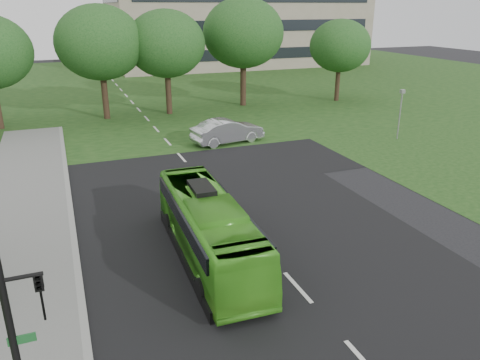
{
  "coord_description": "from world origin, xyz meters",
  "views": [
    {
      "loc": [
        -6.96,
        -14.3,
        9.23
      ],
      "look_at": [
        0.47,
        4.76,
        1.6
      ],
      "focal_mm": 35.0,
      "sensor_mm": 36.0,
      "label": 1
    }
  ],
  "objects_px": {
    "tree_park_b": "(100,43)",
    "tree_park_c": "(166,44)",
    "camera_pole": "(401,108)",
    "sedan": "(228,131)",
    "bus": "(209,228)",
    "tree_park_d": "(243,33)",
    "traffic_light": "(25,351)",
    "tree_park_e": "(340,46)"
  },
  "relations": [
    {
      "from": "tree_park_d",
      "to": "sedan",
      "type": "xyz_separation_m",
      "value": [
        -6.02,
        -12.17,
        -5.96
      ]
    },
    {
      "from": "tree_park_d",
      "to": "sedan",
      "type": "bearing_deg",
      "value": -116.33
    },
    {
      "from": "tree_park_c",
      "to": "tree_park_d",
      "type": "height_order",
      "value": "tree_park_d"
    },
    {
      "from": "tree_park_d",
      "to": "tree_park_e",
      "type": "bearing_deg",
      "value": -7.36
    },
    {
      "from": "bus",
      "to": "sedan",
      "type": "bearing_deg",
      "value": 69.32
    },
    {
      "from": "bus",
      "to": "camera_pole",
      "type": "bearing_deg",
      "value": 33.94
    },
    {
      "from": "tree_park_b",
      "to": "tree_park_d",
      "type": "distance_m",
      "value": 13.28
    },
    {
      "from": "tree_park_c",
      "to": "camera_pole",
      "type": "height_order",
      "value": "tree_park_c"
    },
    {
      "from": "tree_park_b",
      "to": "tree_park_c",
      "type": "bearing_deg",
      "value": -0.83
    },
    {
      "from": "tree_park_d",
      "to": "sedan",
      "type": "distance_m",
      "value": 14.83
    },
    {
      "from": "tree_park_b",
      "to": "traffic_light",
      "type": "relative_size",
      "value": 1.85
    },
    {
      "from": "tree_park_c",
      "to": "bus",
      "type": "height_order",
      "value": "tree_park_c"
    },
    {
      "from": "tree_park_b",
      "to": "tree_park_e",
      "type": "relative_size",
      "value": 1.17
    },
    {
      "from": "tree_park_c",
      "to": "traffic_light",
      "type": "relative_size",
      "value": 1.77
    },
    {
      "from": "bus",
      "to": "traffic_light",
      "type": "relative_size",
      "value": 1.77
    },
    {
      "from": "tree_park_c",
      "to": "camera_pole",
      "type": "relative_size",
      "value": 2.49
    },
    {
      "from": "tree_park_e",
      "to": "bus",
      "type": "xyz_separation_m",
      "value": [
        -22.16,
        -26.02,
        -4.23
      ]
    },
    {
      "from": "tree_park_b",
      "to": "bus",
      "type": "distance_m",
      "value": 26.7
    },
    {
      "from": "tree_park_b",
      "to": "traffic_light",
      "type": "height_order",
      "value": "tree_park_b"
    },
    {
      "from": "tree_park_b",
      "to": "tree_park_c",
      "type": "xyz_separation_m",
      "value": [
        5.53,
        -0.08,
        -0.24
      ]
    },
    {
      "from": "bus",
      "to": "tree_park_d",
      "type": "bearing_deg",
      "value": 67.52
    },
    {
      "from": "tree_park_d",
      "to": "camera_pole",
      "type": "relative_size",
      "value": 2.77
    },
    {
      "from": "sedan",
      "to": "camera_pole",
      "type": "height_order",
      "value": "camera_pole"
    },
    {
      "from": "tree_park_b",
      "to": "tree_park_d",
      "type": "relative_size",
      "value": 0.94
    },
    {
      "from": "tree_park_e",
      "to": "sedan",
      "type": "relative_size",
      "value": 1.55
    },
    {
      "from": "bus",
      "to": "traffic_light",
      "type": "xyz_separation_m",
      "value": [
        -5.96,
        -7.13,
        1.74
      ]
    },
    {
      "from": "traffic_light",
      "to": "tree_park_c",
      "type": "bearing_deg",
      "value": 75.36
    },
    {
      "from": "sedan",
      "to": "traffic_light",
      "type": "height_order",
      "value": "traffic_light"
    },
    {
      "from": "tree_park_b",
      "to": "traffic_light",
      "type": "bearing_deg",
      "value": -98.51
    },
    {
      "from": "tree_park_c",
      "to": "tree_park_d",
      "type": "xyz_separation_m",
      "value": [
        7.69,
        1.2,
        0.69
      ]
    },
    {
      "from": "tree_park_c",
      "to": "tree_park_e",
      "type": "height_order",
      "value": "tree_park_c"
    },
    {
      "from": "tree_park_b",
      "to": "camera_pole",
      "type": "relative_size",
      "value": 2.6
    },
    {
      "from": "tree_park_c",
      "to": "tree_park_e",
      "type": "distance_m",
      "value": 17.62
    },
    {
      "from": "traffic_light",
      "to": "sedan",
      "type": "bearing_deg",
      "value": 64.22
    },
    {
      "from": "bus",
      "to": "traffic_light",
      "type": "bearing_deg",
      "value": -128.2
    },
    {
      "from": "bus",
      "to": "sedan",
      "type": "height_order",
      "value": "bus"
    },
    {
      "from": "tree_park_b",
      "to": "sedan",
      "type": "xyz_separation_m",
      "value": [
        7.2,
        -11.05,
        -5.52
      ]
    },
    {
      "from": "tree_park_b",
      "to": "sedan",
      "type": "relative_size",
      "value": 1.81
    },
    {
      "from": "tree_park_e",
      "to": "sedan",
      "type": "height_order",
      "value": "tree_park_e"
    },
    {
      "from": "sedan",
      "to": "bus",
      "type": "bearing_deg",
      "value": 147.58
    },
    {
      "from": "camera_pole",
      "to": "sedan",
      "type": "bearing_deg",
      "value": -173.2
    },
    {
      "from": "tree_park_e",
      "to": "sedan",
      "type": "bearing_deg",
      "value": -145.66
    }
  ]
}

